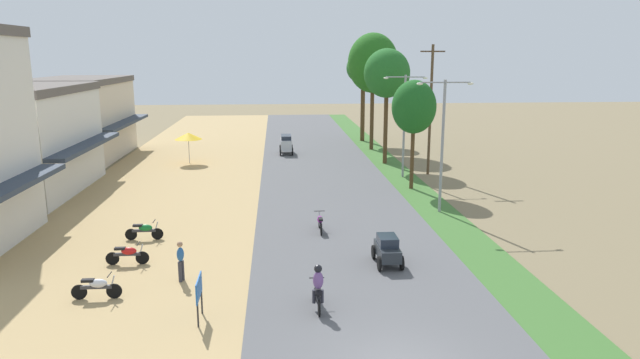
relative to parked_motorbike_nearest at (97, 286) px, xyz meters
The scene contains 19 objects.
shophouse_mid 20.09m from the parked_motorbike_nearest, 120.36° to the left, with size 9.09×11.18×6.90m.
shophouse_far 31.60m from the parked_motorbike_nearest, 108.62° to the left, with size 7.60×12.30×6.90m.
parked_motorbike_nearest is the anchor object (origin of this frame).
parked_motorbike_second 3.45m from the parked_motorbike_nearest, 86.10° to the left, with size 1.80×0.54×0.94m.
parked_motorbike_third 6.75m from the parked_motorbike_nearest, 88.30° to the left, with size 1.80×0.54×0.94m.
street_signboard 4.45m from the parked_motorbike_nearest, 26.93° to the right, with size 0.06×1.30×1.50m.
vendor_umbrella 26.67m from the parked_motorbike_nearest, 91.24° to the left, with size 2.20×2.20×2.52m.
pedestrian_on_shoulder 3.16m from the parked_motorbike_nearest, 27.88° to the left, with size 0.36×0.42×1.62m.
median_tree_nearest 23.03m from the parked_motorbike_nearest, 46.54° to the left, with size 2.87×2.87×7.14m.
median_tree_second 30.42m from the parked_motorbike_nearest, 58.67° to the left, with size 3.67×3.67×9.22m.
median_tree_third 36.71m from the parked_motorbike_nearest, 64.46° to the left, with size 4.60×4.60×10.70m.
median_tree_fourth 41.53m from the parked_motorbike_nearest, 67.81° to the left, with size 3.43×3.43×8.99m.
streetlamp_near 19.33m from the parked_motorbike_nearest, 33.93° to the left, with size 3.16×0.20×7.39m.
streetlamp_mid 25.76m from the parked_motorbike_nearest, 51.89° to the left, with size 3.16×0.20×7.33m.
utility_pole_near 27.96m from the parked_motorbike_nearest, 49.66° to the left, with size 1.80×0.20×9.50m.
car_hatchback_charcoal 11.47m from the parked_motorbike_nearest, 13.16° to the left, with size 1.04×2.00×1.23m.
car_van_silver 31.33m from the parked_motorbike_nearest, 76.26° to the left, with size 1.19×2.41×1.67m.
motorbike_foreground_rider 8.06m from the parked_motorbike_nearest, 10.68° to the right, with size 0.54×1.80×1.66m.
motorbike_ahead_second 11.40m from the parked_motorbike_nearest, 40.31° to the left, with size 0.54×1.80×0.94m.
Camera 1 is at (-3.36, -14.16, 8.72)m, focal length 31.72 mm.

